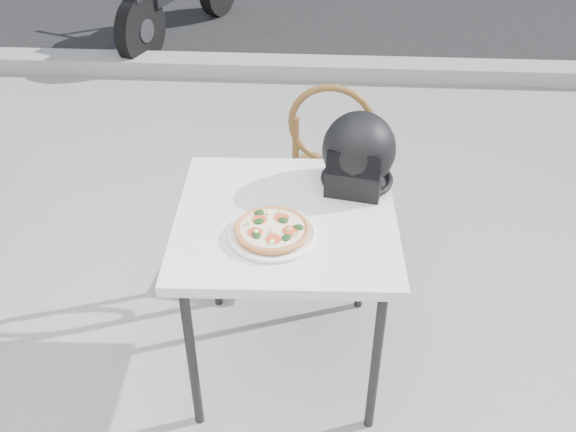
# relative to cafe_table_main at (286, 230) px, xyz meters

# --- Properties ---
(ground) EXTENTS (80.00, 80.00, 0.00)m
(ground) POSITION_rel_cafe_table_main_xyz_m (-0.32, -0.09, -0.67)
(ground) COLOR gray
(ground) RESTS_ON ground
(curb) EXTENTS (30.00, 0.25, 0.12)m
(curb) POSITION_rel_cafe_table_main_xyz_m (-0.32, 2.91, -0.61)
(curb) COLOR gray
(curb) RESTS_ON ground
(cafe_table_main) EXTENTS (0.81, 0.81, 0.74)m
(cafe_table_main) POSITION_rel_cafe_table_main_xyz_m (0.00, 0.00, 0.00)
(cafe_table_main) COLOR silver
(cafe_table_main) RESTS_ON ground
(plate) EXTENTS (0.38, 0.38, 0.02)m
(plate) POSITION_rel_cafe_table_main_xyz_m (-0.04, -0.12, 0.08)
(plate) COLOR white
(plate) RESTS_ON cafe_table_main
(pizza) EXTENTS (0.34, 0.34, 0.03)m
(pizza) POSITION_rel_cafe_table_main_xyz_m (-0.04, -0.12, 0.10)
(pizza) COLOR #C77E49
(pizza) RESTS_ON plate
(helmet) EXTENTS (0.32, 0.33, 0.28)m
(helmet) POSITION_rel_cafe_table_main_xyz_m (0.25, 0.23, 0.19)
(helmet) COLOR black
(helmet) RESTS_ON cafe_table_main
(cafe_chair_main) EXTENTS (0.43, 0.43, 0.99)m
(cafe_chair_main) POSITION_rel_cafe_table_main_xyz_m (0.17, 0.65, -0.12)
(cafe_chair_main) COLOR brown
(cafe_chair_main) RESTS_ON ground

